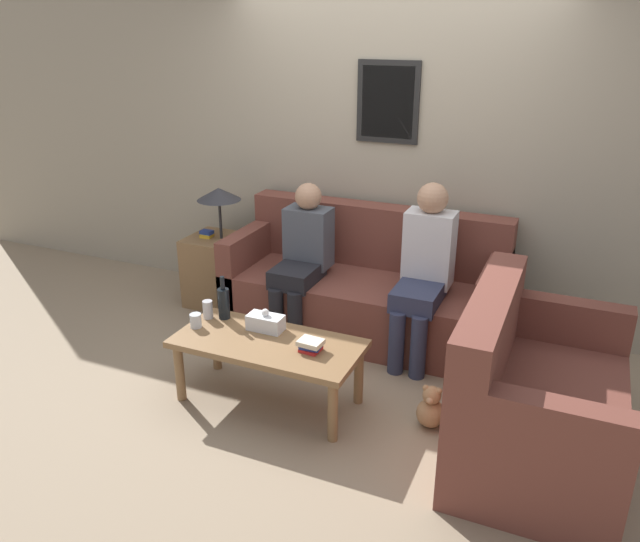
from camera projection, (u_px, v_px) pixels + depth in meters
ground_plane at (340, 358)px, 4.50m from camera, size 16.00×16.00×0.00m
wall_back at (387, 154)px, 4.82m from camera, size 9.00×0.08×2.60m
couch_main at (365, 291)px, 4.80m from camera, size 2.07×0.84×0.94m
couch_side at (532, 403)px, 3.39m from camera, size 0.84×1.29×0.94m
coffee_table at (268, 349)px, 3.86m from camera, size 1.17×0.55×0.43m
side_table_with_lamp at (218, 263)px, 5.27m from camera, size 0.47×0.46×1.02m
wine_bottle at (224, 302)px, 4.09m from camera, size 0.08×0.08×0.30m
drinking_glass at (196, 321)px, 3.99m from camera, size 0.07×0.07×0.09m
book_stack at (311, 345)px, 3.71m from camera, size 0.15×0.12×0.07m
soda_can at (208, 309)px, 4.11m from camera, size 0.07×0.07×0.12m
tissue_box at (266, 322)px, 3.96m from camera, size 0.23×0.12×0.15m
person_left at (302, 254)px, 4.68m from camera, size 0.34×0.58×1.15m
person_right at (424, 266)px, 4.33m from camera, size 0.34×0.61×1.24m
teddy_bear at (431, 409)px, 3.71m from camera, size 0.17×0.17×0.27m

